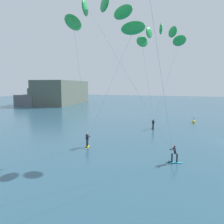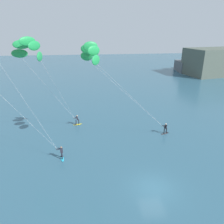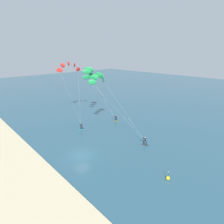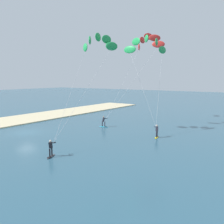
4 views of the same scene
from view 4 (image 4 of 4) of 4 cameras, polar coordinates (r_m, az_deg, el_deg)
The scene contains 4 objects.
ground_plane at distance 37.18m, azimuth -19.00°, elevation -4.43°, with size 240.00×240.00×0.00m, color #2D566B.
kitesurfer_nearshore at distance 38.42m, azimuth 7.91°, elevation 14.51°, with size 8.63×7.75×13.92m.
kitesurfer_mid_water at distance 44.26m, azimuth 7.98°, elevation 15.15°, with size 10.82×7.01×15.12m.
kitesurfer_far_out at distance 33.65m, azimuth -3.55°, elevation 14.89°, with size 12.85×5.76×13.46m.
Camera 4 is at (21.04, 29.69, 7.61)m, focal length 40.04 mm.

